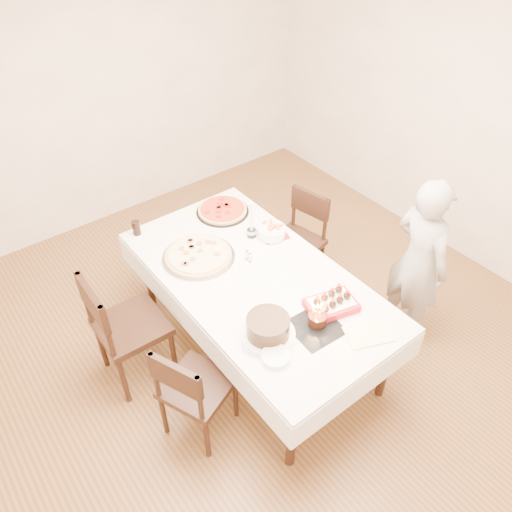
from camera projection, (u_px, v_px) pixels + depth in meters
floor at (270, 345)px, 4.10m from camera, size 5.00×5.00×0.00m
wall_back at (107, 90)px, 4.73m from camera, size 4.50×0.04×2.70m
wall_right at (477, 117)px, 4.27m from camera, size 0.04×5.00×2.70m
dining_table at (256, 312)px, 3.86m from camera, size 1.35×2.24×0.75m
chair_right_savory at (295, 244)px, 4.40m from camera, size 0.54×0.54×0.90m
chair_left_savory at (131, 326)px, 3.59m from camera, size 0.53×0.53×1.00m
chair_left_dessert at (198, 386)px, 3.27m from camera, size 0.59×0.59×0.89m
person at (419, 262)px, 3.79m from camera, size 0.41×0.57×1.45m
pizza_white at (198, 255)px, 3.77m from camera, size 0.60×0.60×0.04m
pizza_pepperoni at (223, 210)px, 4.22m from camera, size 0.49×0.49×0.04m
red_placemat at (273, 235)px, 4.00m from camera, size 0.25×0.25×0.01m
pasta_bowl at (272, 231)px, 3.96m from camera, size 0.24×0.24×0.07m
taper_candle at (251, 219)px, 3.87m from camera, size 0.08×0.08×0.35m
shaker_pair at (250, 258)px, 3.73m from camera, size 0.08×0.08×0.08m
cola_glass at (136, 228)px, 3.97m from camera, size 0.07×0.07×0.12m
layer_cake at (268, 327)px, 3.16m from camera, size 0.44×0.44×0.14m
cake_board at (315, 328)px, 3.25m from camera, size 0.33×0.33×0.01m
birthday_cake at (318, 315)px, 3.23m from camera, size 0.16×0.16×0.14m
strawberry_box at (331, 304)px, 3.36m from camera, size 0.38×0.30×0.08m
box_lid at (368, 335)px, 3.21m from camera, size 0.35×0.29×0.02m
plate_stack at (276, 357)px, 3.05m from camera, size 0.22×0.22×0.04m
china_plate at (258, 345)px, 3.14m from camera, size 0.23×0.23×0.01m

